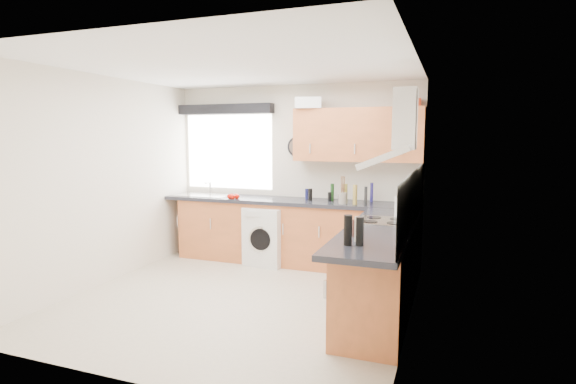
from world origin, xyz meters
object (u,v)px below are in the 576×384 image
at_px(upper_cabinets, 358,135).
at_px(washing_machine, 268,235).
at_px(oven, 383,268).
at_px(extractor_hood, 396,137).

bearing_deg(upper_cabinets, washing_machine, -169.33).
xyz_separation_m(oven, extractor_hood, (0.10, -0.00, 1.34)).
relative_size(extractor_hood, upper_cabinets, 0.46).
bearing_deg(upper_cabinets, oven, -67.46).
distance_m(upper_cabinets, washing_machine, 1.85).
bearing_deg(extractor_hood, washing_machine, 149.19).
height_order(oven, upper_cabinets, upper_cabinets).
height_order(extractor_hood, washing_machine, extractor_hood).
relative_size(oven, washing_machine, 1.05).
bearing_deg(washing_machine, oven, -26.15).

